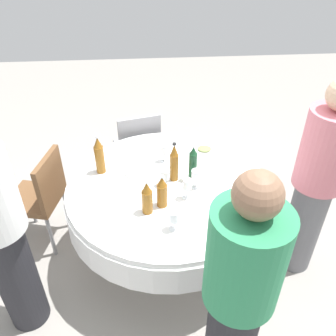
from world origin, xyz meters
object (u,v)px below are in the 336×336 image
at_px(bottle_amber_east, 174,163).
at_px(chair_inner, 138,145).
at_px(chair_south, 42,193).
at_px(plate_near, 139,170).
at_px(plate_mid, 204,150).
at_px(bottle_dark_green_rear, 193,164).
at_px(person_east, 317,182).
at_px(wine_glass_rear, 175,217).
at_px(person_left, 237,303).
at_px(wine_glass_front, 164,150).
at_px(wine_glass_south, 196,176).
at_px(wine_glass_inner, 187,185).
at_px(bottle_amber_right, 99,156).
at_px(dining_table, 168,198).
at_px(bottle_amber_front, 147,198).
at_px(wine_glass_near, 165,174).
at_px(bottle_amber_left, 162,192).

distance_m(bottle_amber_east, chair_inner, 0.97).
bearing_deg(chair_south, plate_near, -81.11).
bearing_deg(plate_mid, chair_inner, 138.17).
height_order(bottle_dark_green_rear, chair_south, bottle_dark_green_rear).
height_order(plate_near, person_east, person_east).
bearing_deg(wine_glass_rear, person_east, 15.29).
xyz_separation_m(person_left, chair_inner, (-0.46, 1.98, -0.33)).
height_order(wine_glass_rear, wine_glass_front, wine_glass_rear).
xyz_separation_m(wine_glass_rear, plate_near, (-0.22, 0.64, -0.09)).
height_order(bottle_amber_east, wine_glass_south, bottle_amber_east).
bearing_deg(wine_glass_inner, bottle_amber_right, 149.72).
distance_m(dining_table, person_left, 1.13).
distance_m(wine_glass_south, person_left, 1.01).
xyz_separation_m(bottle_dark_green_rear, wine_glass_front, (-0.20, 0.25, -0.04)).
relative_size(bottle_amber_east, wine_glass_south, 2.06).
distance_m(wine_glass_rear, wine_glass_south, 0.44).
relative_size(plate_near, person_left, 0.15).
relative_size(bottle_amber_east, plate_mid, 1.26).
xyz_separation_m(wine_glass_rear, plate_mid, (0.33, 0.87, -0.09)).
bearing_deg(wine_glass_front, chair_inner, 108.89).
xyz_separation_m(bottle_amber_front, wine_glass_near, (0.14, 0.27, -0.02)).
height_order(bottle_amber_right, bottle_amber_front, bottle_amber_right).
height_order(wine_glass_inner, chair_inner, wine_glass_inner).
xyz_separation_m(wine_glass_near, chair_inner, (-0.20, 0.92, -0.32)).
relative_size(wine_glass_front, plate_near, 0.59).
relative_size(bottle_amber_left, bottle_amber_front, 0.96).
bearing_deg(wine_glass_inner, plate_near, 133.57).
distance_m(wine_glass_front, person_left, 1.39).
bearing_deg(wine_glass_front, wine_glass_rear, -88.88).
bearing_deg(bottle_amber_right, bottle_amber_front, -54.69).
bearing_deg(dining_table, wine_glass_inner, -55.75).
bearing_deg(chair_south, wine_glass_near, -91.34).
height_order(wine_glass_near, person_left, person_left).
xyz_separation_m(wine_glass_rear, wine_glass_front, (-0.01, 0.76, 0.00)).
height_order(bottle_amber_front, wine_glass_inner, bottle_amber_front).
bearing_deg(plate_mid, bottle_amber_left, -121.76).
xyz_separation_m(wine_glass_rear, wine_glass_near, (-0.03, 0.45, -0.00)).
distance_m(plate_mid, person_left, 1.49).
relative_size(bottle_amber_right, person_east, 0.20).
xyz_separation_m(bottle_dark_green_rear, bottle_amber_front, (-0.34, -0.33, -0.02)).
bearing_deg(wine_glass_inner, bottle_amber_left, -160.35).
xyz_separation_m(wine_glass_south, wine_glass_near, (-0.22, 0.05, -0.01)).
bearing_deg(wine_glass_inner, wine_glass_near, 132.68).
distance_m(person_left, chair_south, 1.84).
bearing_deg(wine_glass_south, bottle_amber_right, 159.98).
height_order(bottle_amber_east, bottle_dark_green_rear, bottle_amber_east).
bearing_deg(wine_glass_south, wine_glass_front, 120.03).
bearing_deg(chair_south, bottle_dark_green_rear, -86.24).
relative_size(wine_glass_near, chair_south, 0.16).
xyz_separation_m(plate_near, plate_mid, (0.55, 0.23, 0.00)).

